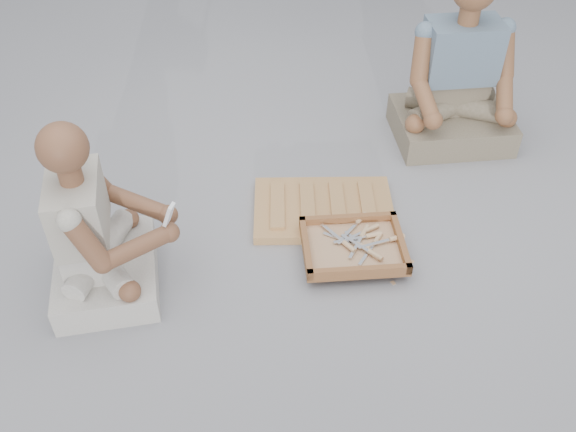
{
  "coord_description": "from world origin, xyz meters",
  "views": [
    {
      "loc": [
        -0.07,
        -1.74,
        2.02
      ],
      "look_at": [
        -0.03,
        0.18,
        0.3
      ],
      "focal_mm": 40.0,
      "sensor_mm": 36.0,
      "label": 1
    }
  ],
  "objects_px": {
    "companion": "(457,86)",
    "tool_tray": "(353,247)",
    "craftsman": "(96,236)",
    "carved_panel": "(324,209)"
  },
  "relations": [
    {
      "from": "carved_panel",
      "to": "companion",
      "type": "bearing_deg",
      "value": 40.81
    },
    {
      "from": "companion",
      "to": "tool_tray",
      "type": "bearing_deg",
      "value": 51.17
    },
    {
      "from": "carved_panel",
      "to": "companion",
      "type": "relative_size",
      "value": 0.71
    },
    {
      "from": "carved_panel",
      "to": "craftsman",
      "type": "bearing_deg",
      "value": -155.4
    },
    {
      "from": "carved_panel",
      "to": "tool_tray",
      "type": "bearing_deg",
      "value": -70.02
    },
    {
      "from": "craftsman",
      "to": "tool_tray",
      "type": "bearing_deg",
      "value": 87.46
    },
    {
      "from": "craftsman",
      "to": "carved_panel",
      "type": "bearing_deg",
      "value": 105.04
    },
    {
      "from": "tool_tray",
      "to": "craftsman",
      "type": "relative_size",
      "value": 0.58
    },
    {
      "from": "carved_panel",
      "to": "craftsman",
      "type": "height_order",
      "value": "craftsman"
    },
    {
      "from": "tool_tray",
      "to": "companion",
      "type": "distance_m",
      "value": 1.14
    }
  ]
}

